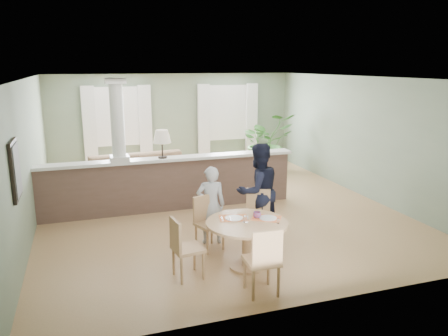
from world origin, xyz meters
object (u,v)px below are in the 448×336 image
object	(u,v)px
sofa	(141,174)
man_person	(258,191)
dining_table	(247,231)
chair_far_man	(257,215)
chair_near	(264,259)
houseplant	(266,142)
child_person	(211,205)
chair_side	(183,246)
chair_far_boy	(207,220)

from	to	relation	value
sofa	man_person	distance (m)	3.84
dining_table	chair_far_man	world-z (taller)	chair_far_man
chair_near	man_person	distance (m)	2.03
houseplant	man_person	size ratio (longest dim) A/B	0.99
man_person	sofa	bearing A→B (deg)	-77.24
chair_far_man	child_person	distance (m)	0.79
sofa	dining_table	xyz separation A→B (m)	(0.94, -4.55, 0.15)
sofa	chair_side	xyz separation A→B (m)	(-0.03, -4.58, 0.06)
chair_far_man	chair_near	xyz separation A→B (m)	(-0.57, -1.59, 0.00)
dining_table	man_person	distance (m)	1.25
dining_table	chair_near	size ratio (longest dim) A/B	1.28
chair_near	chair_side	world-z (taller)	chair_near
chair_far_boy	chair_side	world-z (taller)	chair_side
dining_table	man_person	bearing A→B (deg)	60.18
houseplant	man_person	distance (m)	4.96
sofa	chair_side	size ratio (longest dim) A/B	3.29
man_person	chair_side	bearing A→B (deg)	23.58
child_person	man_person	distance (m)	0.86
dining_table	child_person	size ratio (longest dim) A/B	0.90
chair_side	child_person	distance (m)	1.33
houseplant	chair_far_man	distance (m)	5.28
houseplant	dining_table	size ratio (longest dim) A/B	1.37
sofa	man_person	xyz separation A→B (m)	(1.54, -3.50, 0.41)
dining_table	chair_near	bearing A→B (deg)	-96.17
sofa	chair_far_boy	size ratio (longest dim) A/B	3.35
chair_side	chair_near	bearing A→B (deg)	-140.20
chair_far_man	man_person	xyz separation A→B (m)	(0.13, 0.28, 0.32)
houseplant	chair_near	bearing A→B (deg)	-113.93
sofa	houseplant	xyz separation A→B (m)	(3.67, 0.98, 0.40)
dining_table	child_person	xyz separation A→B (m)	(-0.23, 1.07, 0.09)
chair_far_man	chair_side	bearing A→B (deg)	-121.14
houseplant	child_person	bearing A→B (deg)	-123.57
chair_far_boy	houseplant	bearing A→B (deg)	36.64
chair_near	houseplant	bearing A→B (deg)	-111.75
dining_table	chair_side	bearing A→B (deg)	-178.33
sofa	chair_far_man	size ratio (longest dim) A/B	3.14
chair_near	man_person	xyz separation A→B (m)	(0.70, 1.88, 0.32)
chair_far_man	child_person	world-z (taller)	child_person
dining_table	chair_far_man	bearing A→B (deg)	58.21
dining_table	chair_far_man	xyz separation A→B (m)	(0.48, 0.78, -0.06)
houseplant	chair_side	bearing A→B (deg)	-123.59
chair_far_man	man_person	bearing A→B (deg)	95.77
sofa	chair_far_boy	world-z (taller)	chair_far_boy
chair_far_boy	dining_table	bearing A→B (deg)	-87.87
sofa	child_person	distance (m)	3.56
houseplant	chair_near	xyz separation A→B (m)	(-2.82, -6.36, -0.31)
chair_side	man_person	xyz separation A→B (m)	(1.57, 1.09, 0.34)
dining_table	chair_side	world-z (taller)	chair_side
chair_far_man	man_person	world-z (taller)	man_person
sofa	child_person	xyz separation A→B (m)	(0.70, -3.48, 0.24)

